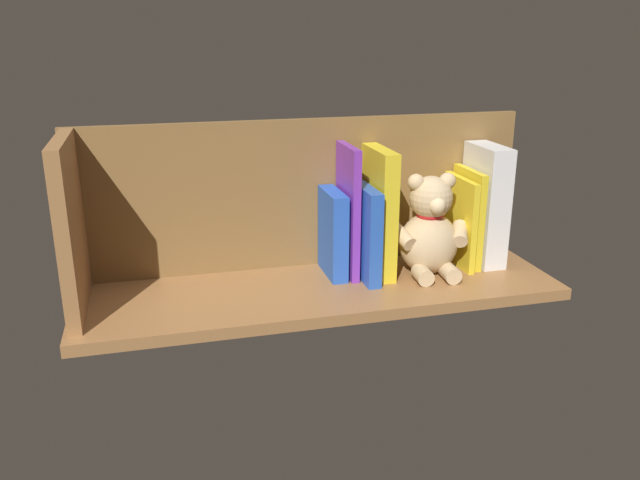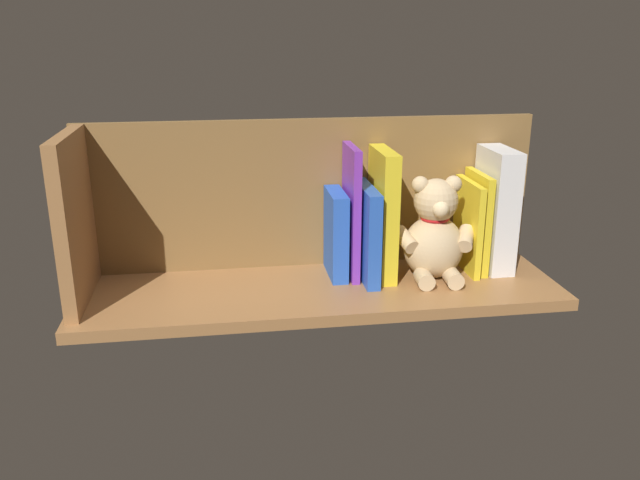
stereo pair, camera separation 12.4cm
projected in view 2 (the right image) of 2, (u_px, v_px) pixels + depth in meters
The scene contains 11 objects.
ground_plane at pixel (320, 290), 127.00cm from camera, with size 92.47×28.78×2.20cm, color #9E6B3D.
shelf_back_panel at pixel (311, 193), 133.18cm from camera, with size 92.47×1.50×30.55cm, color brown.
shelf_side_divider at pixel (75, 219), 115.52cm from camera, with size 2.40×22.78×30.55cm, color #9E6B3D.
dictionary_thick_white at pixel (496, 209), 132.17cm from camera, with size 5.02×12.74×24.91cm, color white.
book_0 at pixel (476, 221), 132.50cm from camera, with size 1.45×12.70×20.11cm, color yellow.
book_1 at pixel (468, 226), 132.00cm from camera, with size 1.32×13.67×18.59cm, color yellow.
teddy_bear at pixel (434, 234), 127.66cm from camera, with size 16.74×13.72×20.67cm.
book_2 at pixel (383, 214), 128.18cm from camera, with size 3.14×14.07×25.46cm, color yellow.
book_3 at pixel (366, 232), 127.88cm from camera, with size 2.61×15.99×18.59cm, color blue.
book_4 at pixel (351, 212), 128.07cm from camera, with size 1.55×12.20×26.18cm, color purple.
book_5 at pixel (336, 234), 129.23cm from camera, with size 3.16×11.82×17.29cm, color blue.
Camera 2 is at (17.55, 116.01, 48.46)cm, focal length 36.46 mm.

